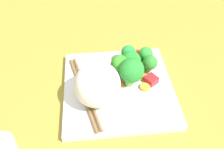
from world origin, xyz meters
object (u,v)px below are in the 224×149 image
chopstick_pair (84,91)px  carrot_slice_1 (120,62)px  rice_mound (97,84)px  broccoli_floret_1 (131,61)px  sauce_cup (2,147)px  square_plate (118,88)px

chopstick_pair → carrot_slice_1: bearing=119.7°
rice_mound → carrot_slice_1: 12.61cm
rice_mound → broccoli_floret_1: size_ratio=1.75×
chopstick_pair → sauce_cup: size_ratio=4.29×
rice_mound → carrot_slice_1: bearing=148.5°
carrot_slice_1 → sauce_cup: bearing=-52.7°
rice_mound → broccoli_floret_1: rice_mound is taller
carrot_slice_1 → chopstick_pair: size_ratio=0.10×
carrot_slice_1 → rice_mound: bearing=-31.5°
square_plate → chopstick_pair: (0.84, -7.53, 1.11)cm
broccoli_floret_1 → sauce_cup: broccoli_floret_1 is taller
square_plate → rice_mound: bearing=-57.5°
carrot_slice_1 → sauce_cup: size_ratio=0.42×
square_plate → carrot_slice_1: (-7.19, 1.51, 1.14)cm
rice_mound → chopstick_pair: (-2.18, -2.80, -4.02)cm
carrot_slice_1 → square_plate: bearing=-11.9°
broccoli_floret_1 → chopstick_pair: (4.91, -10.91, -2.73)cm
broccoli_floret_1 → chopstick_pair: bearing=-65.7°
rice_mound → sauce_cup: 20.42cm
square_plate → rice_mound: (3.01, -4.73, 5.13)cm
square_plate → carrot_slice_1: 7.43cm
broccoli_floret_1 → chopstick_pair: 12.27cm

